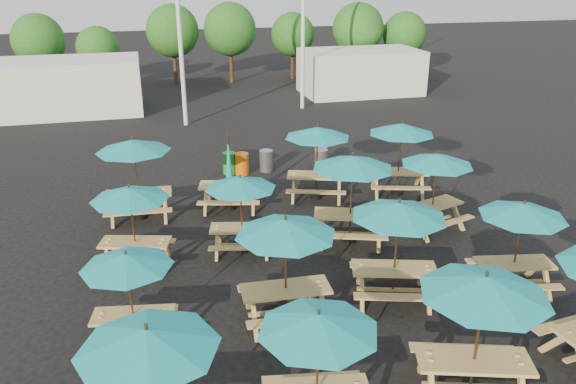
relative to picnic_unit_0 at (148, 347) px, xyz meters
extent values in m
plane|color=black|center=(4.06, 6.28, -2.11)|extent=(120.00, 120.00, 0.00)
cone|color=teal|center=(0.00, 0.00, 0.15)|extent=(2.55, 2.55, 0.34)
cube|color=tan|center=(-0.36, 3.11, -1.44)|extent=(1.72, 0.90, 0.05)
cube|color=tan|center=(-0.46, 2.51, -1.70)|extent=(1.65, 0.50, 0.04)
cube|color=tan|center=(-0.27, 3.70, -1.70)|extent=(1.65, 0.50, 0.04)
cylinder|color=black|center=(-0.36, 3.11, -2.06)|extent=(0.33, 0.33, 0.09)
cylinder|color=brown|center=(-0.36, 3.11, -1.06)|extent=(0.04, 0.04, 2.09)
cone|color=teal|center=(-0.36, 3.11, -0.18)|extent=(2.10, 2.10, 0.29)
cube|color=tan|center=(-0.32, 6.33, -1.39)|extent=(1.87, 1.11, 0.06)
cube|color=tan|center=(-0.48, 5.72, -1.67)|extent=(1.75, 0.69, 0.04)
cube|color=tan|center=(-0.15, 6.95, -1.67)|extent=(1.75, 0.69, 0.04)
cylinder|color=black|center=(-0.32, 6.33, -2.06)|extent=(0.35, 0.35, 0.10)
cylinder|color=brown|center=(-0.32, 6.33, -0.99)|extent=(0.04, 0.04, 2.23)
cone|color=teal|center=(-0.32, 6.33, -0.05)|extent=(2.39, 2.39, 0.31)
cube|color=tan|center=(-0.21, 9.50, -1.29)|extent=(2.02, 0.88, 0.07)
cube|color=tan|center=(-0.25, 8.77, -1.61)|extent=(2.00, 0.38, 0.04)
cube|color=tan|center=(-0.18, 10.22, -1.61)|extent=(2.00, 0.38, 0.04)
cylinder|color=black|center=(-0.21, 9.50, -2.05)|extent=(0.40, 0.40, 0.11)
cylinder|color=brown|center=(-0.21, 9.50, -0.84)|extent=(0.05, 0.05, 2.53)
cone|color=teal|center=(-0.21, 9.50, 0.23)|extent=(2.32, 2.32, 0.35)
cube|color=tan|center=(2.68, 0.66, -1.67)|extent=(1.78, 0.52, 0.04)
cylinder|color=brown|center=(2.58, 0.03, -0.98)|extent=(0.04, 0.04, 2.25)
cone|color=teal|center=(2.58, 0.03, -0.03)|extent=(2.25, 2.25, 0.31)
cube|color=tan|center=(2.83, 3.13, -1.32)|extent=(1.94, 0.82, 0.06)
cube|color=tan|center=(2.80, 2.42, -1.63)|extent=(1.93, 0.34, 0.04)
cube|color=tan|center=(2.86, 3.83, -1.63)|extent=(1.93, 0.34, 0.04)
cylinder|color=black|center=(2.83, 3.13, -2.06)|extent=(0.38, 0.38, 0.11)
cylinder|color=brown|center=(2.83, 3.13, -0.88)|extent=(0.05, 0.05, 2.45)
cone|color=teal|center=(2.83, 3.13, 0.15)|extent=(2.22, 2.22, 0.34)
cube|color=tan|center=(2.47, 6.53, -1.41)|extent=(1.80, 1.02, 0.06)
cube|color=tan|center=(2.33, 5.93, -1.68)|extent=(1.71, 0.60, 0.04)
cube|color=tan|center=(2.60, 7.14, -1.68)|extent=(1.71, 0.60, 0.04)
cylinder|color=black|center=(2.47, 6.53, -2.06)|extent=(0.34, 0.34, 0.09)
cylinder|color=brown|center=(2.47, 6.53, -1.02)|extent=(0.04, 0.04, 2.17)
cone|color=teal|center=(2.47, 6.53, -0.11)|extent=(2.26, 2.26, 0.30)
cube|color=tan|center=(2.60, 9.55, -1.32)|extent=(2.04, 1.17, 0.06)
cube|color=tan|center=(2.44, 8.86, -1.63)|extent=(1.93, 0.70, 0.04)
cube|color=tan|center=(2.77, 10.23, -1.63)|extent=(1.93, 0.70, 0.04)
cylinder|color=black|center=(2.60, 9.55, -2.06)|extent=(0.38, 0.38, 0.11)
cylinder|color=brown|center=(2.60, 9.55, -0.88)|extent=(0.05, 0.05, 2.46)
cone|color=teal|center=(2.60, 9.55, -0.45)|extent=(0.24, 0.24, 1.60)
cube|color=tan|center=(5.45, 0.00, -1.30)|extent=(2.12, 1.33, 0.07)
cube|color=tan|center=(5.67, 0.69, -1.61)|extent=(1.97, 0.86, 0.04)
cylinder|color=brown|center=(5.45, 0.00, -0.85)|extent=(0.05, 0.05, 2.53)
cone|color=teal|center=(5.45, 0.00, 0.22)|extent=(2.76, 2.76, 0.35)
cube|color=tan|center=(5.45, 3.35, -1.32)|extent=(2.06, 1.27, 0.06)
cube|color=tan|center=(5.25, 2.67, -1.63)|extent=(1.92, 0.81, 0.04)
cube|color=tan|center=(5.66, 4.03, -1.63)|extent=(1.92, 0.81, 0.04)
cylinder|color=black|center=(5.45, 3.35, -2.06)|extent=(0.38, 0.38, 0.11)
cylinder|color=brown|center=(5.45, 3.35, -0.88)|extent=(0.05, 0.05, 2.46)
cone|color=teal|center=(5.45, 3.35, 0.16)|extent=(2.67, 2.67, 0.34)
cube|color=tan|center=(5.50, 6.40, -1.28)|extent=(2.15, 1.39, 0.07)
cube|color=tan|center=(5.27, 5.70, -1.61)|extent=(1.99, 0.91, 0.04)
cube|color=tan|center=(5.74, 7.10, -1.61)|extent=(1.99, 0.91, 0.04)
cylinder|color=black|center=(5.50, 6.40, -2.05)|extent=(0.40, 0.40, 0.11)
cylinder|color=brown|center=(5.50, 6.40, -0.83)|extent=(0.05, 0.05, 2.56)
cone|color=teal|center=(5.50, 6.40, 0.25)|extent=(2.83, 2.83, 0.36)
cube|color=tan|center=(5.54, 9.72, -1.31)|extent=(2.07, 1.32, 0.06)
cube|color=tan|center=(5.31, 9.05, -1.63)|extent=(1.92, 0.86, 0.04)
cube|color=tan|center=(5.76, 10.39, -1.63)|extent=(1.92, 0.86, 0.04)
cylinder|color=black|center=(5.54, 9.72, -2.05)|extent=(0.39, 0.39, 0.11)
cylinder|color=brown|center=(5.54, 9.72, -0.87)|extent=(0.05, 0.05, 2.47)
cone|color=teal|center=(5.54, 9.72, 0.17)|extent=(2.72, 2.72, 0.34)
cube|color=tan|center=(8.30, 0.96, -1.64)|extent=(1.91, 0.48, 0.04)
cube|color=tan|center=(8.36, 3.00, -1.38)|extent=(1.87, 1.01, 0.06)
cube|color=tan|center=(8.24, 2.36, -1.66)|extent=(1.79, 0.57, 0.04)
cube|color=tan|center=(8.48, 3.64, -1.66)|extent=(1.79, 0.57, 0.04)
cylinder|color=black|center=(8.36, 3.00, -2.06)|extent=(0.35, 0.35, 0.10)
cylinder|color=brown|center=(8.36, 3.00, -0.97)|extent=(0.04, 0.04, 2.27)
cone|color=teal|center=(8.36, 3.00, -0.02)|extent=(2.31, 2.31, 0.32)
cube|color=tan|center=(8.11, 6.56, -1.35)|extent=(1.98, 1.24, 0.06)
cube|color=tan|center=(8.31, 5.92, -1.65)|extent=(1.84, 0.80, 0.04)
cube|color=tan|center=(7.91, 7.21, -1.65)|extent=(1.84, 0.80, 0.04)
cylinder|color=black|center=(8.11, 6.56, -2.06)|extent=(0.37, 0.37, 0.10)
cylinder|color=brown|center=(8.11, 6.56, -0.93)|extent=(0.05, 0.05, 2.36)
cone|color=teal|center=(8.11, 6.56, 0.06)|extent=(2.57, 2.57, 0.33)
cube|color=tan|center=(8.32, 9.38, -1.31)|extent=(2.08, 1.27, 0.07)
cube|color=tan|center=(8.12, 8.69, -1.62)|extent=(1.95, 0.80, 0.04)
cube|color=tan|center=(8.51, 10.07, -1.62)|extent=(1.95, 0.80, 0.04)
cylinder|color=black|center=(8.32, 9.38, -2.05)|extent=(0.39, 0.39, 0.11)
cylinder|color=brown|center=(8.32, 9.38, -0.86)|extent=(0.05, 0.05, 2.49)
cone|color=teal|center=(8.32, 9.38, 0.19)|extent=(2.69, 2.69, 0.35)
cylinder|color=#177F1F|center=(3.08, 12.81, -1.70)|extent=(0.51, 0.51, 0.81)
cylinder|color=#CE5E0C|center=(3.52, 12.60, -1.70)|extent=(0.51, 0.51, 0.81)
cylinder|color=gray|center=(4.47, 12.74, -1.70)|extent=(0.51, 0.51, 0.81)
cylinder|color=gray|center=(6.64, 12.72, -1.70)|extent=(0.51, 0.51, 0.81)
cylinder|color=gray|center=(6.51, 12.31, -1.70)|extent=(0.51, 0.51, 0.81)
cube|color=silver|center=(-3.94, 24.28, -0.71)|extent=(8.00, 4.00, 2.80)
cube|color=silver|center=(13.06, 25.28, -0.81)|extent=(7.00, 4.00, 2.60)
cylinder|color=#382314|center=(-5.68, 30.18, -1.04)|extent=(0.24, 0.24, 2.14)
sphere|color=#1E5919|center=(-5.68, 30.18, 1.05)|extent=(3.11, 3.11, 3.11)
cylinder|color=#382314|center=(-2.33, 29.93, -1.22)|extent=(0.24, 0.24, 1.78)
sphere|color=#1E5919|center=(-2.33, 29.93, 0.53)|extent=(2.59, 2.59, 2.59)
cylinder|color=#382314|center=(2.31, 31.00, -0.95)|extent=(0.24, 0.24, 2.31)
sphere|color=#1E5919|center=(2.31, 31.00, 1.31)|extent=(3.36, 3.36, 3.36)
cylinder|color=#382314|center=(5.96, 30.54, -0.94)|extent=(0.24, 0.24, 2.35)
sphere|color=#1E5919|center=(5.96, 30.54, 1.36)|extent=(3.41, 3.41, 3.41)
cylinder|color=#382314|center=(10.29, 30.95, -1.10)|extent=(0.24, 0.24, 2.02)
sphere|color=#1E5919|center=(10.29, 30.95, 0.87)|extent=(2.94, 2.94, 2.94)
cylinder|color=#382314|center=(14.30, 29.18, -0.95)|extent=(0.24, 0.24, 2.32)
sphere|color=#1E5919|center=(14.30, 29.18, 1.33)|extent=(3.38, 3.38, 3.38)
cylinder|color=#382314|center=(17.69, 29.20, -1.09)|extent=(0.24, 0.24, 2.03)
sphere|color=#1E5919|center=(17.69, 29.20, 0.89)|extent=(2.95, 2.95, 2.95)
camera|label=1|loc=(0.31, -6.97, 5.10)|focal=35.00mm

